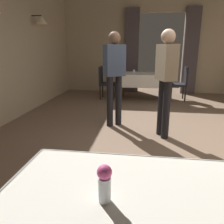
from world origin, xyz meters
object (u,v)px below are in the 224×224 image
Objects in this scene: person_waiter_by_doorway at (166,75)px; person_diner_standing_aside at (114,72)px; dining_table_mid at (143,77)px; glass_mid_a at (134,71)px; plate_mid_b at (159,72)px; flower_vase_near at (105,182)px; chair_mid_left at (105,81)px; chair_mid_right at (181,82)px.

person_waiter_by_doorway is 0.99m from person_diner_standing_aside.
person_diner_standing_aside is (-0.49, -2.38, 0.38)m from dining_table_mid.
person_waiter_by_doorway is at bearing -82.18° from dining_table_mid.
person_diner_standing_aside is at bearing 153.56° from person_waiter_by_doorway.
glass_mid_a is 0.40× the size of plate_mid_b.
flower_vase_near is at bearing -91.06° from dining_table_mid.
glass_mid_a reaches higher than dining_table_mid.
chair_mid_left is at bearing 104.12° from person_diner_standing_aside.
glass_mid_a is 2.50m from person_diner_standing_aside.
person_diner_standing_aside is at bearing -75.88° from chair_mid_left.
chair_mid_left is at bearing 99.98° from flower_vase_near.
flower_vase_near is at bearing -80.02° from chair_mid_left.
person_diner_standing_aside is (-0.24, -2.48, 0.23)m from glass_mid_a.
dining_table_mid is 1.49× the size of chair_mid_right.
flower_vase_near is (-1.18, -5.69, 0.34)m from chair_mid_right.
glass_mid_a is at bearing 160.24° from dining_table_mid.
chair_mid_right and chair_mid_left have the same top height.
chair_mid_left is 4.93× the size of flower_vase_near.
person_waiter_by_doorway reaches higher than chair_mid_left.
person_waiter_by_doorway is (1.47, -2.76, 0.51)m from chair_mid_left.
dining_table_mid is 0.31m from glass_mid_a.
chair_mid_right reaches higher than dining_table_mid.
chair_mid_right is at bearing -19.41° from plate_mid_b.
plate_mid_b is (0.47, 0.29, 0.11)m from dining_table_mid.
glass_mid_a is at bearing 84.58° from person_diner_standing_aside.
flower_vase_near is at bearing -83.07° from person_diner_standing_aside.
chair_mid_left reaches higher than plate_mid_b.
chair_mid_right is at bearing 78.26° from flower_vase_near.
chair_mid_right is 0.54× the size of person_waiter_by_doorway.
dining_table_mid is 1.09m from chair_mid_left.
person_diner_standing_aside is at bearing -101.72° from dining_table_mid.
flower_vase_near is 0.11× the size of person_waiter_by_doorway.
person_waiter_by_doorway is at bearing -77.49° from glass_mid_a.
glass_mid_a reaches higher than plate_mid_b.
glass_mid_a is at bearing 91.57° from flower_vase_near.
glass_mid_a is (-1.34, 0.01, 0.28)m from chair_mid_right.
dining_table_mid is at bearing 97.82° from person_waiter_by_doorway.
glass_mid_a is 0.76m from plate_mid_b.
flower_vase_near is at bearing -101.74° from chair_mid_right.
person_diner_standing_aside is at bearing -109.83° from plate_mid_b.
person_waiter_by_doorway is at bearing -26.44° from person_diner_standing_aside.
person_waiter_by_doorway is (0.39, -2.82, 0.38)m from dining_table_mid.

